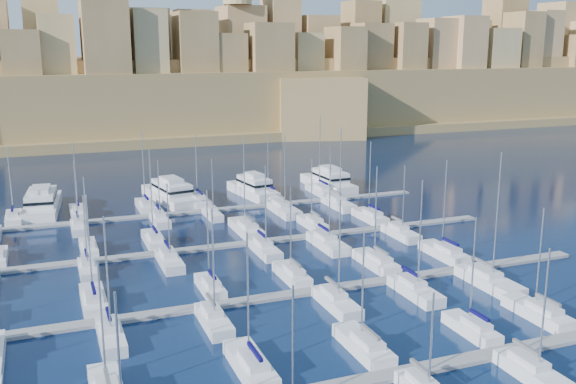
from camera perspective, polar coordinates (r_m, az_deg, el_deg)
name	(u,v)px	position (r m, az deg, el deg)	size (l,w,h in m)	color
ground	(270,264)	(91.46, -1.63, -6.44)	(600.00, 600.00, 0.00)	#030B31
pontoon_near	(392,375)	(63.06, 9.21, -15.77)	(84.00, 2.00, 0.40)	slate
pontoon_mid_near	(302,293)	(80.89, 1.26, -8.93)	(84.00, 2.00, 0.40)	slate
pontoon_mid_far	(248,243)	(100.40, -3.56, -4.56)	(84.00, 2.00, 0.40)	slate
pontoon_far	(212,210)	(120.76, -6.74, -1.62)	(84.00, 2.00, 0.40)	slate
sailboat_2	(251,365)	(62.90, -3.33, -15.12)	(2.83, 9.43, 13.98)	silver
sailboat_3	(364,345)	(66.94, 6.75, -13.39)	(2.72, 9.07, 12.66)	silver
sailboat_4	(472,328)	(72.82, 16.03, -11.57)	(2.34, 7.79, 13.21)	silver
sailboat_5	(538,313)	(79.14, 21.36, -9.95)	(2.77, 9.22, 13.15)	silver
sailboat_10	(534,373)	(65.64, 21.00, -14.77)	(2.60, 8.66, 13.26)	silver
sailboat_13	(94,300)	(80.55, -16.89, -9.20)	(2.75, 9.16, 13.78)	silver
sailboat_14	(210,287)	(81.92, -6.92, -8.34)	(2.36, 7.86, 13.32)	silver
sailboat_15	(292,275)	(85.40, 0.36, -7.35)	(2.55, 8.52, 12.72)	silver
sailboat_16	(376,262)	(91.00, 7.85, -6.16)	(2.82, 9.41, 14.49)	silver
sailboat_17	(444,253)	(96.77, 13.72, -5.25)	(2.83, 9.45, 14.64)	silver
sailboat_19	(111,336)	(70.97, -15.47, -12.20)	(2.48, 8.27, 14.04)	silver
sailboat_20	(214,320)	(72.54, -6.62, -11.22)	(2.52, 8.40, 13.85)	silver
sailboat_21	(336,302)	(76.97, 4.32, -9.71)	(2.69, 8.97, 13.56)	silver
sailboat_22	(415,290)	(81.74, 11.21, -8.53)	(2.78, 9.25, 15.04)	silver
sailboat_23	(489,281)	(87.05, 17.41, -7.52)	(3.22, 10.73, 17.87)	silver
sailboat_25	(89,248)	(100.79, -17.31, -4.76)	(2.38, 7.93, 11.79)	silver
sailboat_26	(154,240)	(102.26, -11.82, -4.17)	(2.69, 8.97, 15.12)	silver
sailboat_27	(246,228)	(106.33, -3.74, -3.24)	(3.18, 10.60, 16.34)	silver
sailboat_28	(313,223)	(109.23, 2.21, -2.81)	(2.51, 8.37, 12.11)	silver
sailboat_29	(370,216)	(114.40, 7.33, -2.17)	(2.77, 9.24, 14.32)	silver
sailboat_31	(88,269)	(91.62, -17.36, -6.54)	(2.31, 7.71, 11.35)	silver
sailboat_32	(169,261)	(92.24, -10.49, -6.01)	(2.68, 8.93, 12.23)	silver
sailboat_33	(265,249)	(95.70, -2.09, -5.09)	(2.65, 8.82, 13.71)	silver
sailboat_34	(327,243)	(98.69, 3.52, -4.52)	(3.03, 10.09, 16.18)	silver
sailboat_35	(400,233)	(105.34, 9.97, -3.60)	(2.60, 8.66, 12.21)	silver
sailboat_36	(14,218)	(122.40, -23.21, -2.14)	(2.64, 8.81, 13.80)	silver
sailboat_37	(78,212)	(122.57, -18.15, -1.70)	(2.76, 9.21, 13.88)	silver
sailboat_38	(146,206)	(123.72, -12.54, -1.22)	(2.79, 9.30, 15.41)	silver
sailboat_39	(198,201)	(126.20, -8.00, -0.76)	(3.20, 10.67, 14.15)	silver
sailboat_40	(269,196)	(129.28, -1.69, -0.32)	(2.65, 8.83, 13.89)	silver
sailboat_41	(321,190)	(133.89, 2.92, 0.15)	(2.93, 9.76, 16.66)	silver
sailboat_43	(79,227)	(112.64, -18.12, -2.97)	(2.32, 7.72, 12.35)	silver
sailboat_44	(160,220)	(113.71, -11.33, -2.43)	(2.50, 8.32, 11.58)	silver
sailboat_45	(213,214)	(116.05, -6.72, -1.96)	(2.21, 7.37, 11.14)	silver
sailboat_46	(284,209)	(118.30, -0.40, -1.55)	(3.23, 10.78, 14.93)	silver
sailboat_47	(338,203)	(123.03, 4.50, -1.02)	(2.99, 9.97, 15.79)	silver
motor_yacht_a	(42,203)	(127.34, -21.02, -0.94)	(7.60, 19.69, 5.25)	silver
motor_yacht_b	(171,193)	(129.21, -10.36, -0.08)	(8.72, 19.45, 5.25)	silver
motor_yacht_c	(253,188)	(131.79, -3.11, 0.37)	(6.81, 16.10, 5.25)	silver
motor_yacht_d	(329,181)	(138.82, 3.65, 1.00)	(6.09, 17.59, 5.25)	silver
fortified_city	(123,90)	(238.85, -14.46, 8.76)	(460.00, 108.95, 59.52)	olive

